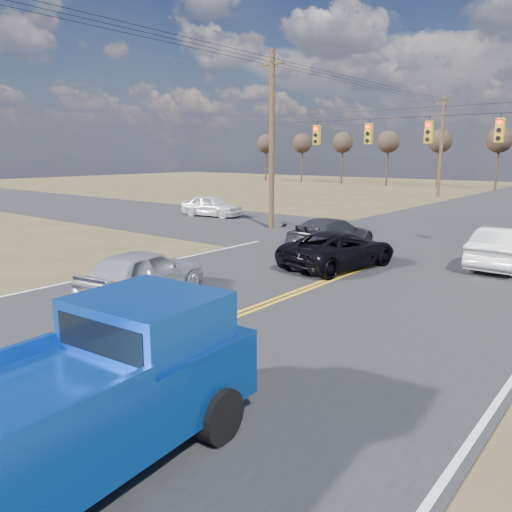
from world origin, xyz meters
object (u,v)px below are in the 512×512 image
Objects in this scene: pickup_truck at (75,403)px; silver_suv at (143,273)px; white_car_queue at (506,248)px; cross_car_west at (212,206)px; black_suv at (339,250)px; dgrey_car_queue at (331,234)px.

silver_suv is (-6.35, 6.17, -0.34)m from pickup_truck.
cross_car_west is at bearing -10.56° from white_car_queue.
pickup_truck reaches higher than silver_suv.
cross_car_west is at bearing -61.86° from silver_suv.
cross_car_west reaches higher than black_suv.
dgrey_car_queue is 13.96m from cross_car_west.
pickup_truck reaches higher than black_suv.
cross_car_west reaches higher than dgrey_car_queue.
pickup_truck is at bearing 115.01° from black_suv.
black_suv is at bearing -128.61° from cross_car_west.
pickup_truck is 13.99m from black_suv.
black_suv is 3.53m from dgrey_car_queue.
white_car_queue is (5.04, 3.99, 0.09)m from black_suv.
pickup_truck is 17.35m from dgrey_car_queue.
cross_car_west is (-18.55, 21.88, -0.34)m from pickup_truck.
silver_suv is 1.01× the size of cross_car_west.
pickup_truck is 1.29× the size of white_car_queue.
silver_suv is 0.93× the size of white_car_queue.
dgrey_car_queue is at bearing -122.42° from cross_car_west.
pickup_truck reaches higher than dgrey_car_queue.
cross_car_west is at bearing -19.67° from black_suv.
white_car_queue is 7.17m from dgrey_car_queue.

